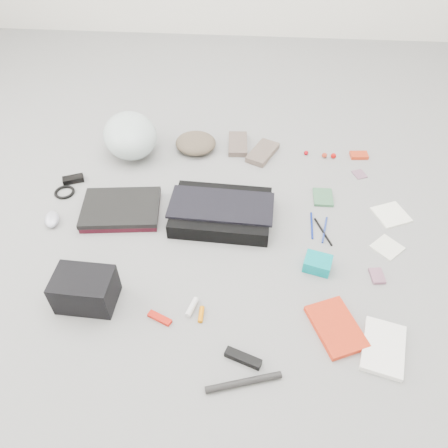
# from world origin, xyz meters

# --- Properties ---
(ground_plane) EXTENTS (4.00, 4.00, 0.00)m
(ground_plane) POSITION_xyz_m (0.00, 0.00, 0.00)
(ground_plane) COLOR gray
(messenger_bag) EXTENTS (0.43, 0.31, 0.07)m
(messenger_bag) POSITION_xyz_m (-0.02, 0.08, 0.03)
(messenger_bag) COLOR black
(messenger_bag) RESTS_ON ground_plane
(bag_flap) EXTENTS (0.45, 0.22, 0.01)m
(bag_flap) POSITION_xyz_m (-0.02, 0.08, 0.07)
(bag_flap) COLOR black
(bag_flap) RESTS_ON messenger_bag
(laptop_sleeve) EXTENTS (0.35, 0.28, 0.02)m
(laptop_sleeve) POSITION_xyz_m (-0.45, 0.08, 0.01)
(laptop_sleeve) COLOR #420E1A
(laptop_sleeve) RESTS_ON ground_plane
(laptop) EXTENTS (0.35, 0.27, 0.02)m
(laptop) POSITION_xyz_m (-0.45, 0.08, 0.03)
(laptop) COLOR black
(laptop) RESTS_ON laptop_sleeve
(bike_helmet) EXTENTS (0.37, 0.40, 0.20)m
(bike_helmet) POSITION_xyz_m (-0.51, 0.53, 0.10)
(bike_helmet) COLOR silver
(bike_helmet) RESTS_ON ground_plane
(beanie) EXTENTS (0.25, 0.24, 0.07)m
(beanie) POSITION_xyz_m (-0.19, 0.58, 0.04)
(beanie) COLOR brown
(beanie) RESTS_ON ground_plane
(mitten_left) EXTENTS (0.10, 0.19, 0.03)m
(mitten_left) POSITION_xyz_m (0.02, 0.61, 0.01)
(mitten_left) COLOR #66554D
(mitten_left) RESTS_ON ground_plane
(mitten_right) EXTENTS (0.17, 0.22, 0.03)m
(mitten_right) POSITION_xyz_m (0.15, 0.55, 0.01)
(mitten_right) COLOR #68574D
(mitten_right) RESTS_ON ground_plane
(power_brick) EXTENTS (0.10, 0.08, 0.03)m
(power_brick) POSITION_xyz_m (-0.73, 0.28, 0.01)
(power_brick) COLOR black
(power_brick) RESTS_ON ground_plane
(cable_coil) EXTENTS (0.10, 0.10, 0.01)m
(cable_coil) POSITION_xyz_m (-0.75, 0.19, 0.01)
(cable_coil) COLOR black
(cable_coil) RESTS_ON ground_plane
(mouse) EXTENTS (0.09, 0.11, 0.04)m
(mouse) POSITION_xyz_m (-0.74, 0.00, 0.02)
(mouse) COLOR #B2B4C8
(mouse) RESTS_ON ground_plane
(camera_bag) EXTENTS (0.21, 0.15, 0.13)m
(camera_bag) POSITION_xyz_m (-0.46, -0.38, 0.07)
(camera_bag) COLOR black
(camera_bag) RESTS_ON ground_plane
(multitool) EXTENTS (0.09, 0.06, 0.01)m
(multitool) POSITION_xyz_m (-0.19, -0.44, 0.01)
(multitool) COLOR #BA1308
(multitool) RESTS_ON ground_plane
(toiletry_tube_white) EXTENTS (0.04, 0.08, 0.02)m
(toiletry_tube_white) POSITION_xyz_m (-0.09, -0.38, 0.01)
(toiletry_tube_white) COLOR silver
(toiletry_tube_white) RESTS_ON ground_plane
(toiletry_tube_orange) EXTENTS (0.02, 0.06, 0.02)m
(toiletry_tube_orange) POSITION_xyz_m (-0.05, -0.41, 0.01)
(toiletry_tube_orange) COLOR orange
(toiletry_tube_orange) RESTS_ON ground_plane
(u_lock) EXTENTS (0.13, 0.07, 0.02)m
(u_lock) POSITION_xyz_m (0.11, -0.57, 0.01)
(u_lock) COLOR black
(u_lock) RESTS_ON ground_plane
(bike_pump) EXTENTS (0.24, 0.09, 0.02)m
(bike_pump) POSITION_xyz_m (0.11, -0.65, 0.01)
(bike_pump) COLOR black
(bike_pump) RESTS_ON ground_plane
(book_red) EXTENTS (0.21, 0.25, 0.02)m
(book_red) POSITION_xyz_m (0.42, -0.43, 0.01)
(book_red) COLOR red
(book_red) RESTS_ON ground_plane
(book_white) EXTENTS (0.18, 0.23, 0.02)m
(book_white) POSITION_xyz_m (0.57, -0.49, 0.01)
(book_white) COLOR white
(book_white) RESTS_ON ground_plane
(notepad) EXTENTS (0.09, 0.11, 0.01)m
(notepad) POSITION_xyz_m (0.43, 0.24, 0.01)
(notepad) COLOR #376845
(notepad) RESTS_ON ground_plane
(pen_blue) EXTENTS (0.01, 0.15, 0.01)m
(pen_blue) POSITION_xyz_m (0.37, 0.06, 0.00)
(pen_blue) COLOR navy
(pen_blue) RESTS_ON ground_plane
(pen_black) EXTENTS (0.07, 0.15, 0.01)m
(pen_black) POSITION_xyz_m (0.41, 0.03, 0.00)
(pen_black) COLOR black
(pen_black) RESTS_ON ground_plane
(pen_navy) EXTENTS (0.04, 0.15, 0.01)m
(pen_navy) POSITION_xyz_m (0.42, 0.04, 0.00)
(pen_navy) COLOR navy
(pen_navy) RESTS_ON ground_plane
(accordion_wallet) EXTENTS (0.12, 0.11, 0.05)m
(accordion_wallet) POSITION_xyz_m (0.37, -0.16, 0.03)
(accordion_wallet) COLOR #02969D
(accordion_wallet) RESTS_ON ground_plane
(card_deck) EXTENTS (0.06, 0.08, 0.01)m
(card_deck) POSITION_xyz_m (0.60, -0.19, 0.01)
(card_deck) COLOR #8E5971
(card_deck) RESTS_ON ground_plane
(napkin_top) EXTENTS (0.17, 0.17, 0.01)m
(napkin_top) POSITION_xyz_m (0.72, 0.16, 0.00)
(napkin_top) COLOR white
(napkin_top) RESTS_ON ground_plane
(napkin_bottom) EXTENTS (0.14, 0.14, 0.01)m
(napkin_bottom) POSITION_xyz_m (0.67, -0.04, 0.00)
(napkin_bottom) COLOR white
(napkin_bottom) RESTS_ON ground_plane
(lollipop_a) EXTENTS (0.03, 0.03, 0.02)m
(lollipop_a) POSITION_xyz_m (0.37, 0.57, 0.01)
(lollipop_a) COLOR #9E030D
(lollipop_a) RESTS_ON ground_plane
(lollipop_b) EXTENTS (0.03, 0.03, 0.03)m
(lollipop_b) POSITION_xyz_m (0.46, 0.55, 0.01)
(lollipop_b) COLOR #A52B16
(lollipop_b) RESTS_ON ground_plane
(lollipop_c) EXTENTS (0.03, 0.03, 0.03)m
(lollipop_c) POSITION_xyz_m (0.51, 0.55, 0.01)
(lollipop_c) COLOR #B00A07
(lollipop_c) RESTS_ON ground_plane
(altoids_tin) EXTENTS (0.09, 0.06, 0.02)m
(altoids_tin) POSITION_xyz_m (0.64, 0.57, 0.01)
(altoids_tin) COLOR red
(altoids_tin) RESTS_ON ground_plane
(stamp_sheet) EXTENTS (0.07, 0.08, 0.00)m
(stamp_sheet) POSITION_xyz_m (0.62, 0.43, 0.00)
(stamp_sheet) COLOR #875B73
(stamp_sheet) RESTS_ON ground_plane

